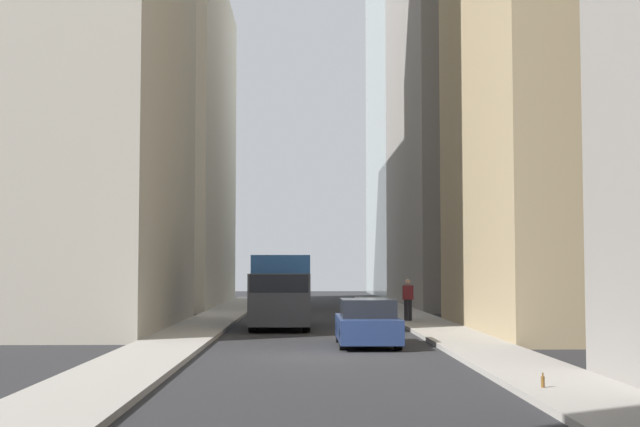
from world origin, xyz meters
The scene contains 9 objects.
ground_plane centered at (0.00, 0.00, 0.00)m, with size 135.00×135.00×0.00m, color #262628.
sidewalk_right centered at (0.00, 4.50, 0.07)m, with size 90.00×2.20×0.14m, color gray.
sidewalk_left centered at (0.00, -4.50, 0.07)m, with size 90.00×2.20×0.14m, color gray.
building_left_far centered at (31.51, -10.60, 16.89)m, with size 19.78×10.00×33.78m.
building_right_far centered at (31.83, 10.60, 10.26)m, with size 19.92×10.00×20.52m.
delivery_truck centered at (11.11, 1.40, 1.46)m, with size 6.46×2.25×2.84m.
sedan_navy centered at (3.05, -1.40, 0.66)m, with size 4.30×1.78×1.42m.
pedestrian centered at (13.68, -3.88, 1.09)m, with size 0.26×0.44×1.74m.
discarded_bottle centered at (-7.28, -3.89, 0.25)m, with size 0.07×0.07×0.27m.
Camera 1 is at (-23.58, 0.50, 2.32)m, focal length 49.50 mm.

